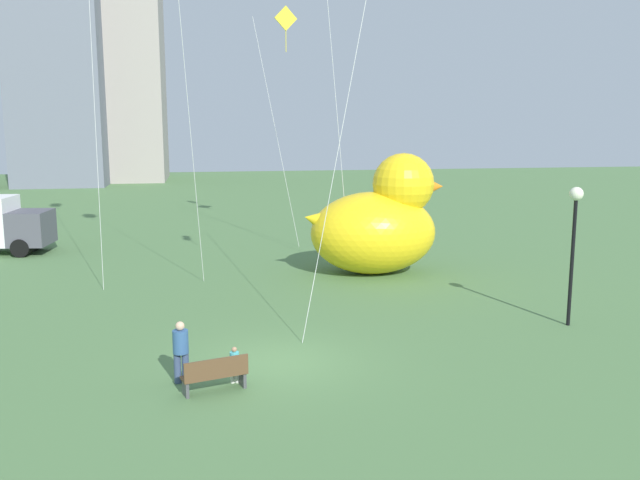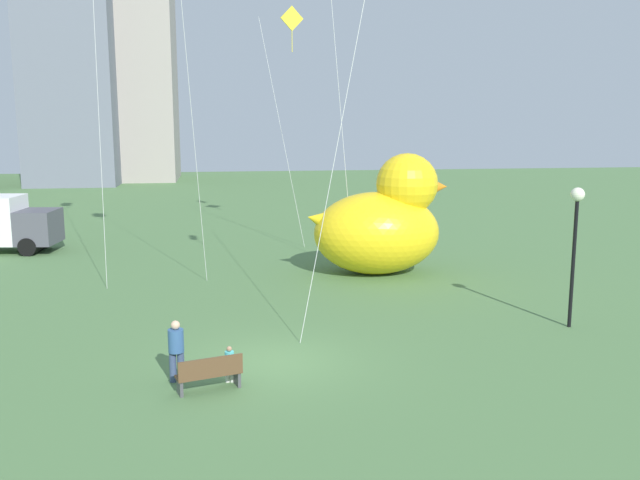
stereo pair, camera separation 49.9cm
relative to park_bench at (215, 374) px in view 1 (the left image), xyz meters
The scene contains 7 objects.
ground_plane 2.56m from the park_bench, 46.71° to the left, with size 140.00×140.00×0.00m, color #4F7745.
park_bench is the anchor object (origin of this frame).
person_adult 1.22m from the park_bench, 137.51° to the left, with size 0.40×0.40×1.62m.
person_child 0.73m from the park_bench, 47.42° to the left, with size 0.23×0.23×0.96m.
giant_inflatable_duck 14.36m from the park_bench, 59.70° to the left, with size 6.27×4.03×5.20m.
lamppost 12.39m from the park_bench, 18.20° to the left, with size 0.44×0.44×4.53m.
kite_yellow 23.64m from the park_bench, 78.60° to the left, with size 2.39×1.96×12.42m.
Camera 1 is at (-1.79, -18.05, 6.65)m, focal length 38.57 mm.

